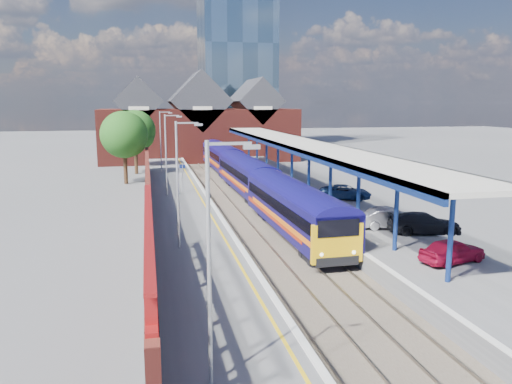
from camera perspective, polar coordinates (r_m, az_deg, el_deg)
ground at (r=52.51m, az=-3.33°, el=0.32°), size 240.00×240.00×0.00m
ballast_bed at (r=42.83m, az=-1.23°, el=-1.88°), size 6.00×76.00×0.06m
rails at (r=42.81m, az=-1.23°, el=-1.76°), size 4.51×76.00×0.14m
left_platform at (r=42.05m, az=-8.61°, el=-1.56°), size 5.00×76.00×1.00m
right_platform at (r=44.26m, az=6.42°, el=-0.92°), size 6.00×76.00×1.00m
coping_left at (r=42.15m, az=-5.44°, el=-0.74°), size 0.30×76.00×0.05m
coping_right at (r=43.34m, az=2.86°, el=-0.40°), size 0.30×76.00×0.05m
yellow_line at (r=42.09m, az=-6.25°, el=-0.79°), size 0.14×76.00×0.01m
train at (r=57.66m, az=-2.72°, el=3.34°), size 3.11×65.95×3.45m
canopy at (r=45.28m, az=5.12°, el=5.42°), size 4.50×52.00×4.48m
lamp_post_a at (r=13.80m, az=-4.84°, el=-6.62°), size 1.48×0.18×7.00m
lamp_post_b at (r=27.45m, az=-8.69°, el=1.72°), size 1.48×0.18×7.00m
lamp_post_c at (r=43.32m, az=-10.08°, el=4.75°), size 1.48×0.18×7.00m
lamp_post_d at (r=59.26m, az=-10.73°, el=6.15°), size 1.48×0.18×7.00m
platform_sign at (r=45.64m, az=-8.39°, el=2.16°), size 0.55×0.08×2.50m
brick_wall at (r=35.25m, az=-12.20°, el=-0.71°), size 0.35×50.00×3.86m
station_building at (r=79.59m, az=-6.57°, el=7.57°), size 30.00×12.12×13.78m
glass_tower at (r=103.32m, az=-2.29°, el=16.41°), size 14.20×14.20×40.30m
tree_near at (r=57.17m, az=-14.70°, el=6.22°), size 5.20×5.20×8.10m
tree_far at (r=65.13m, az=-13.55°, el=6.71°), size 5.20×5.20×8.10m
parked_car_red at (r=27.18m, az=21.53°, el=-6.25°), size 3.88×2.36×1.23m
parked_car_silver at (r=33.21m, az=15.19°, el=-2.90°), size 4.22×2.10×1.33m
parked_car_dark at (r=32.53m, az=18.65°, el=-3.38°), size 4.76×2.85×1.29m
parked_car_blue at (r=42.42m, az=10.17°, el=0.00°), size 4.73×3.69×1.19m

